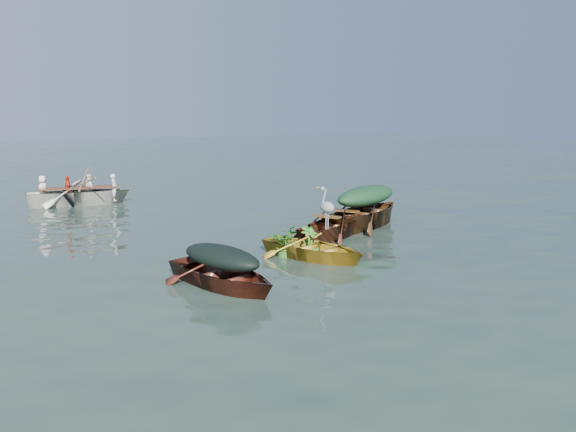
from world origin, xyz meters
The scene contains 13 objects.
ground centered at (0.00, 0.00, 0.00)m, with size 140.00×140.00×0.00m, color #2D3F35.
yellow_dinghy centered at (-1.57, 1.04, 0.00)m, with size 1.29×2.98×0.79m, color gold.
dark_covered_boat centered at (-4.07, 0.43, 0.00)m, with size 1.20×3.23×0.78m, color #522213.
green_tarp_boat centered at (1.74, 2.90, 0.00)m, with size 1.48×4.77×1.14m, color #462810.
open_wooden_boat centered at (0.28, 2.45, 0.00)m, with size 1.27×4.07×0.93m, color #5D2917.
rowed_boat centered at (-3.26, 11.26, 0.00)m, with size 1.37×4.57×1.10m, color beige.
dark_tarp_cover centered at (-4.07, 0.43, 0.59)m, with size 0.66×1.77×0.40m, color black.
green_tarp_cover centered at (1.74, 2.90, 0.83)m, with size 0.82×2.62×0.52m, color #183C1C.
thwart_benches centered at (0.28, 2.45, 0.48)m, with size 0.76×2.03×0.04m, color #523113, non-canonical shape.
heron centered at (-1.05, 1.23, 0.86)m, with size 0.28×0.40×0.92m, color gray, non-canonical shape.
dinghy_weeds centered at (-1.68, 1.58, 0.70)m, with size 0.70×0.90×0.60m, color #1E6119.
rowers centered at (-3.26, 11.26, 0.93)m, with size 1.23×3.20×0.76m, color silver.
oars centered at (-3.26, 11.26, 0.58)m, with size 2.60×0.60×0.06m, color #9A643A, non-canonical shape.
Camera 1 is at (-8.65, -7.67, 2.85)m, focal length 35.00 mm.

